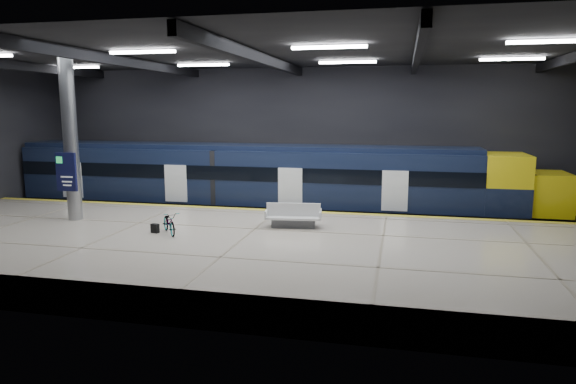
% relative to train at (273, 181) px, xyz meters
% --- Properties ---
extents(ground, '(30.00, 30.00, 0.00)m').
position_rel_train_xyz_m(ground, '(0.90, -5.50, -2.06)').
color(ground, black).
rests_on(ground, ground).
extents(room_shell, '(30.10, 16.10, 8.05)m').
position_rel_train_xyz_m(room_shell, '(0.90, -5.49, 3.66)').
color(room_shell, black).
rests_on(room_shell, ground).
extents(platform, '(30.00, 11.00, 1.10)m').
position_rel_train_xyz_m(platform, '(0.90, -8.00, -1.51)').
color(platform, beige).
rests_on(platform, ground).
extents(safety_strip, '(30.00, 0.40, 0.01)m').
position_rel_train_xyz_m(safety_strip, '(0.90, -2.75, -0.95)').
color(safety_strip, gold).
rests_on(safety_strip, platform).
extents(rails, '(30.00, 1.52, 0.16)m').
position_rel_train_xyz_m(rails, '(0.90, 0.00, -1.98)').
color(rails, gray).
rests_on(rails, ground).
extents(train, '(29.40, 2.84, 3.79)m').
position_rel_train_xyz_m(train, '(0.00, 0.00, 0.00)').
color(train, black).
rests_on(train, ground).
extents(bench, '(2.32, 1.19, 0.98)m').
position_rel_train_xyz_m(bench, '(2.32, -5.89, -0.61)').
color(bench, '#595B60').
rests_on(bench, platform).
extents(bicycle, '(1.47, 1.64, 0.86)m').
position_rel_train_xyz_m(bicycle, '(-2.05, -7.97, -0.53)').
color(bicycle, '#99999E').
rests_on(bicycle, platform).
extents(pannier_bag, '(0.33, 0.25, 0.35)m').
position_rel_train_xyz_m(pannier_bag, '(-2.65, -7.97, -0.78)').
color(pannier_bag, black).
rests_on(pannier_bag, platform).
extents(info_column, '(0.90, 0.78, 6.90)m').
position_rel_train_xyz_m(info_column, '(-7.10, -6.52, 2.40)').
color(info_column, '#9EA0A5').
rests_on(info_column, platform).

